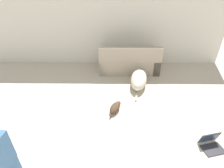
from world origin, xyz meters
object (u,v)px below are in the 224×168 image
object	(u,v)px
couch	(129,62)
cat	(115,108)
laptop_open	(211,143)
dog	(139,77)

from	to	relation	value
couch	cat	bearing A→B (deg)	77.48
laptop_open	couch	bearing A→B (deg)	99.86
dog	laptop_open	xyz separation A→B (m)	(0.96, -2.03, -0.10)
couch	dog	size ratio (longest dim) A/B	1.17
dog	cat	xyz separation A→B (m)	(-0.64, -1.13, -0.10)
couch	dog	bearing A→B (deg)	106.16
cat	laptop_open	distance (m)	1.83
dog	cat	size ratio (longest dim) A/B	2.73
couch	laptop_open	bearing A→B (deg)	112.88
dog	laptop_open	size ratio (longest dim) A/B	3.60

